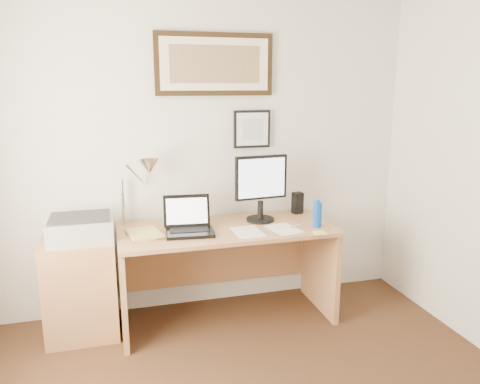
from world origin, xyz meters
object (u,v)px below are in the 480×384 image
object	(u,v)px
printer	(81,228)
water_bottle	(317,215)
desk	(224,253)
laptop	(189,225)
lcd_monitor	(261,185)
side_cabinet	(81,288)
book	(129,236)

from	to	relation	value
printer	water_bottle	bearing A→B (deg)	-6.82
desk	printer	bearing A→B (deg)	-177.55
water_bottle	laptop	size ratio (longest dim) A/B	0.52
desk	printer	xyz separation A→B (m)	(-1.04, -0.04, 0.30)
desk	lcd_monitor	xyz separation A→B (m)	(0.30, 0.01, 0.53)
side_cabinet	laptop	bearing A→B (deg)	-6.40
lcd_monitor	laptop	bearing A→B (deg)	-167.01
water_bottle	desk	distance (m)	0.78
water_bottle	book	world-z (taller)	water_bottle
book	laptop	xyz separation A→B (m)	(0.43, 0.00, 0.05)
book	laptop	size ratio (longest dim) A/B	0.82
desk	water_bottle	bearing A→B (deg)	-20.50
printer	desk	bearing A→B (deg)	2.45
desk	laptop	size ratio (longest dim) A/B	4.43
printer	book	bearing A→B (deg)	-14.19
laptop	water_bottle	bearing A→B (deg)	-7.49
book	side_cabinet	bearing A→B (deg)	165.61
water_bottle	desk	bearing A→B (deg)	159.50
desk	lcd_monitor	bearing A→B (deg)	2.61
book	printer	size ratio (longest dim) A/B	0.67
side_cabinet	water_bottle	world-z (taller)	water_bottle
side_cabinet	laptop	world-z (taller)	laptop
laptop	lcd_monitor	distance (m)	0.65
desk	lcd_monitor	distance (m)	0.61
side_cabinet	water_bottle	size ratio (longest dim) A/B	3.90
laptop	lcd_monitor	xyz separation A→B (m)	(0.59, 0.14, 0.23)
book	desk	bearing A→B (deg)	9.99
lcd_monitor	printer	xyz separation A→B (m)	(-1.34, -0.06, -0.22)
book	lcd_monitor	xyz separation A→B (m)	(1.02, 0.14, 0.28)
laptop	printer	xyz separation A→B (m)	(-0.75, 0.08, 0.01)
side_cabinet	desk	size ratio (longest dim) A/B	0.46
water_bottle	desk	size ratio (longest dim) A/B	0.12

